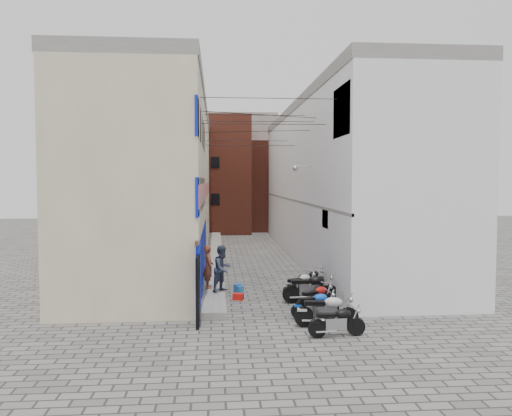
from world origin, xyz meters
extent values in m
plane|color=#555350|center=(0.00, 0.00, 0.00)|extent=(90.00, 90.00, 0.00)
cube|color=slate|center=(-2.05, 13.00, 0.12)|extent=(0.90, 26.00, 0.25)
cube|color=#BDAA8F|center=(-5.00, 13.00, 4.25)|extent=(5.00, 26.00, 8.50)
cube|color=#C4726E|center=(-2.54, 13.00, 4.00)|extent=(0.10, 26.00, 0.80)
cube|color=#0B1DAC|center=(-2.53, 4.90, 1.30)|extent=(0.12, 10.20, 2.40)
cube|color=#0B1DAC|center=(-2.55, 4.90, 5.30)|extent=(0.10, 10.20, 4.00)
cube|color=slate|center=(-5.00, 13.00, 8.75)|extent=(5.10, 26.00, 0.50)
cube|color=black|center=(-2.52, -0.40, 1.10)|extent=(0.10, 1.20, 2.20)
cube|color=white|center=(5.00, 13.00, 4.25)|extent=(5.00, 26.00, 8.50)
cube|color=#0B1DAC|center=(2.55, 1.50, 7.00)|extent=(0.10, 2.40, 1.80)
cube|color=white|center=(2.56, 4.00, 3.00)|extent=(0.08, 1.00, 0.70)
cylinder|color=#B2B2B7|center=(2.15, 7.00, 5.20)|extent=(0.80, 0.06, 0.06)
sphere|color=#B2B2B7|center=(1.75, 7.00, 5.10)|extent=(0.28, 0.28, 0.28)
cube|color=slate|center=(5.00, 13.00, 8.75)|extent=(5.10, 26.00, 0.50)
cube|color=slate|center=(2.54, 13.00, 3.40)|extent=(0.10, 26.00, 0.12)
cube|color=brown|center=(-2.00, 28.00, 5.00)|extent=(6.00, 6.00, 10.00)
cube|color=brown|center=(3.00, 30.00, 4.00)|extent=(5.00, 6.00, 8.00)
cube|color=slate|center=(0.00, 34.00, 5.50)|extent=(8.00, 5.00, 11.00)
cube|color=black|center=(0.00, 25.20, 1.20)|extent=(2.00, 0.30, 2.40)
cylinder|color=black|center=(0.00, 2.00, 7.50)|extent=(5.20, 0.02, 0.02)
cylinder|color=black|center=(0.00, 4.00, 6.80)|extent=(5.20, 0.02, 0.02)
cylinder|color=black|center=(0.00, 6.50, 7.20)|extent=(5.20, 0.02, 0.02)
cylinder|color=black|center=(0.00, 9.00, 7.80)|extent=(5.20, 0.02, 0.02)
cylinder|color=black|center=(0.00, 12.00, 6.50)|extent=(5.20, 0.02, 0.02)
cylinder|color=black|center=(0.00, 15.00, 7.00)|extent=(5.20, 0.02, 0.02)
cylinder|color=black|center=(0.00, 5.00, 7.30)|extent=(5.65, 2.07, 0.02)
cylinder|color=black|center=(0.00, 8.00, 6.90)|extent=(5.80, 1.58, 0.02)
imported|color=brown|center=(-2.26, 3.82, 1.10)|extent=(0.53, 0.69, 1.71)
imported|color=#343B4E|center=(-1.70, 3.13, 1.15)|extent=(1.09, 1.10, 1.79)
cylinder|color=#206BA4|center=(-1.02, 3.20, 0.22)|extent=(0.36, 0.36, 0.44)
cylinder|color=#2257AB|center=(-1.12, 3.33, 0.24)|extent=(0.37, 0.37, 0.49)
cube|color=red|center=(-1.11, 2.75, 0.12)|extent=(0.45, 0.38, 0.24)
camera|label=1|loc=(-1.94, -16.01, 4.56)|focal=35.00mm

